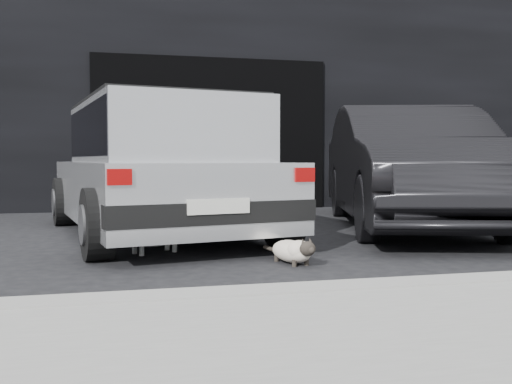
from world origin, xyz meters
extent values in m
plane|color=black|center=(0.00, 0.00, 0.00)|extent=(80.00, 80.00, 0.00)
cube|color=black|center=(1.00, 6.00, 2.50)|extent=(34.00, 4.00, 5.00)
cube|color=black|center=(1.00, 3.99, 1.30)|extent=(4.00, 0.10, 2.60)
cube|color=gray|center=(1.00, -2.60, 0.06)|extent=(18.00, 0.25, 0.12)
cube|color=silver|center=(-0.13, 0.85, 0.51)|extent=(2.54, 4.33, 0.64)
cube|color=silver|center=(-0.09, 0.64, 1.15)|extent=(2.07, 2.96, 0.64)
cube|color=black|center=(-0.09, 0.64, 1.15)|extent=(2.07, 2.86, 0.52)
cube|color=black|center=(0.24, -1.07, 0.42)|extent=(1.83, 0.51, 0.19)
cube|color=black|center=(-0.50, 2.77, 0.42)|extent=(1.83, 0.51, 0.19)
cube|color=silver|center=(0.25, -1.16, 0.48)|extent=(0.53, 0.12, 0.12)
cube|color=#8C0707|center=(-0.53, -1.31, 0.73)|extent=(0.19, 0.07, 0.12)
cube|color=#8C0707|center=(1.04, -1.00, 0.73)|extent=(0.19, 0.07, 0.12)
cube|color=black|center=(-0.09, 0.64, 1.49)|extent=(2.02, 2.69, 0.03)
cylinder|color=black|center=(-0.73, -0.75, 0.31)|extent=(0.34, 0.66, 0.62)
cylinder|color=slate|center=(-0.85, -0.77, 0.31)|extent=(0.09, 0.34, 0.34)
cylinder|color=black|center=(1.01, -0.42, 0.31)|extent=(0.34, 0.66, 0.62)
cylinder|color=slate|center=(1.13, -0.39, 0.31)|extent=(0.09, 0.34, 0.34)
cylinder|color=black|center=(-1.26, 2.06, 0.31)|extent=(0.34, 0.66, 0.62)
cylinder|color=slate|center=(-1.39, 2.04, 0.31)|extent=(0.09, 0.34, 0.34)
cylinder|color=black|center=(0.47, 2.39, 0.31)|extent=(0.34, 0.66, 0.62)
cylinder|color=slate|center=(0.59, 2.42, 0.31)|extent=(0.09, 0.34, 0.34)
imported|color=black|center=(3.01, 0.79, 0.78)|extent=(2.85, 4.98, 1.55)
ellipsoid|color=beige|center=(0.84, -1.25, 0.10)|extent=(0.35, 0.52, 0.18)
ellipsoid|color=beige|center=(0.88, -1.36, 0.12)|extent=(0.25, 0.25, 0.17)
ellipsoid|color=black|center=(0.91, -1.48, 0.15)|extent=(0.16, 0.15, 0.12)
sphere|color=black|center=(0.92, -1.53, 0.15)|extent=(0.05, 0.05, 0.05)
cone|color=black|center=(0.94, -1.46, 0.21)|extent=(0.06, 0.06, 0.06)
cone|color=black|center=(0.87, -1.48, 0.21)|extent=(0.06, 0.06, 0.06)
cylinder|color=black|center=(0.94, -1.37, 0.03)|extent=(0.04, 0.04, 0.06)
cylinder|color=black|center=(0.82, -1.40, 0.03)|extent=(0.04, 0.04, 0.06)
cylinder|color=black|center=(0.86, -1.10, 0.03)|extent=(0.04, 0.04, 0.06)
cylinder|color=black|center=(0.75, -1.13, 0.03)|extent=(0.04, 0.04, 0.06)
cylinder|color=black|center=(0.77, -1.00, 0.07)|extent=(0.18, 0.23, 0.08)
ellipsoid|color=white|center=(-0.23, -0.45, 0.18)|extent=(0.63, 0.49, 0.25)
ellipsoid|color=white|center=(-0.10, -0.39, 0.21)|extent=(0.32, 0.32, 0.21)
ellipsoid|color=silver|center=(0.04, -0.33, 0.29)|extent=(0.20, 0.20, 0.14)
sphere|color=silver|center=(0.09, -0.30, 0.28)|extent=(0.06, 0.06, 0.06)
cone|color=silver|center=(0.00, -0.30, 0.36)|extent=(0.08, 0.07, 0.08)
cone|color=silver|center=(0.04, -0.37, 0.36)|extent=(0.08, 0.07, 0.08)
cylinder|color=silver|center=(-0.10, -0.32, 0.07)|extent=(0.05, 0.05, 0.14)
cylinder|color=silver|center=(-0.05, -0.45, 0.07)|extent=(0.05, 0.05, 0.14)
cylinder|color=silver|center=(-0.41, -0.45, 0.07)|extent=(0.05, 0.05, 0.14)
cylinder|color=silver|center=(-0.35, -0.58, 0.07)|extent=(0.05, 0.05, 0.14)
cylinder|color=silver|center=(-0.51, -0.58, 0.13)|extent=(0.25, 0.25, 0.09)
ellipsoid|color=gray|center=(-0.31, -0.52, 0.21)|extent=(0.25, 0.23, 0.10)
camera|label=1|loc=(-0.52, -5.74, 0.86)|focal=40.00mm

